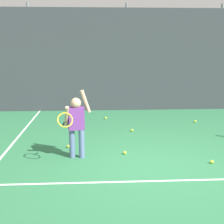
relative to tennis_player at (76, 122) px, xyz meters
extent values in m
plane|color=#2D7247|center=(1.43, -0.56, -0.73)|extent=(20.00, 20.00, 0.00)
cube|color=white|center=(1.43, -1.14, -0.72)|extent=(9.00, 0.05, 0.00)
cube|color=white|center=(-1.51, 0.44, -0.72)|extent=(0.05, 9.00, 0.00)
cube|color=#383D42|center=(1.43, 4.53, 0.96)|extent=(12.99, 0.08, 3.37)
cylinder|color=slate|center=(-1.74, 4.59, 1.03)|extent=(0.09, 0.09, 3.52)
cylinder|color=slate|center=(1.43, 4.59, 1.03)|extent=(0.09, 0.09, 3.52)
cylinder|color=slate|center=(4.61, 4.59, 1.03)|extent=(0.09, 0.09, 3.52)
cylinder|color=slate|center=(-0.09, 0.03, -0.44)|extent=(0.11, 0.11, 0.58)
cylinder|color=slate|center=(0.10, 0.01, -0.44)|extent=(0.11, 0.11, 0.58)
cube|color=#72338C|center=(0.01, 0.02, 0.07)|extent=(0.33, 0.24, 0.44)
sphere|color=tan|center=(0.01, 0.02, 0.38)|extent=(0.20, 0.20, 0.20)
cylinder|color=tan|center=(0.19, 0.08, 0.39)|extent=(0.22, 0.11, 0.46)
cylinder|color=tan|center=(-0.17, -0.08, 0.14)|extent=(0.13, 0.30, 0.43)
cylinder|color=black|center=(-0.21, -0.22, 0.03)|extent=(0.08, 0.24, 0.15)
torus|color=yellow|center=(-0.16, -0.43, 0.16)|extent=(0.31, 0.23, 0.26)
sphere|color=#CCE033|center=(0.69, 3.21, -0.69)|extent=(0.07, 0.07, 0.07)
sphere|color=#CCE033|center=(2.57, -0.45, -0.69)|extent=(0.07, 0.07, 0.07)
sphere|color=#CCE033|center=(3.27, 2.66, -0.69)|extent=(0.07, 0.07, 0.07)
sphere|color=#CCE033|center=(-0.22, 0.62, -0.69)|extent=(0.07, 0.07, 0.07)
sphere|color=#CCE033|center=(0.97, 0.14, -0.69)|extent=(0.07, 0.07, 0.07)
sphere|color=#CCE033|center=(1.33, 1.82, -0.69)|extent=(0.07, 0.07, 0.07)
camera|label=1|loc=(0.38, -5.75, 1.46)|focal=48.93mm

